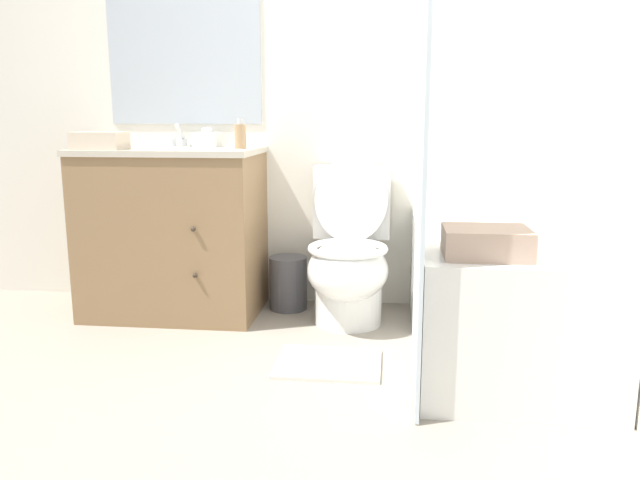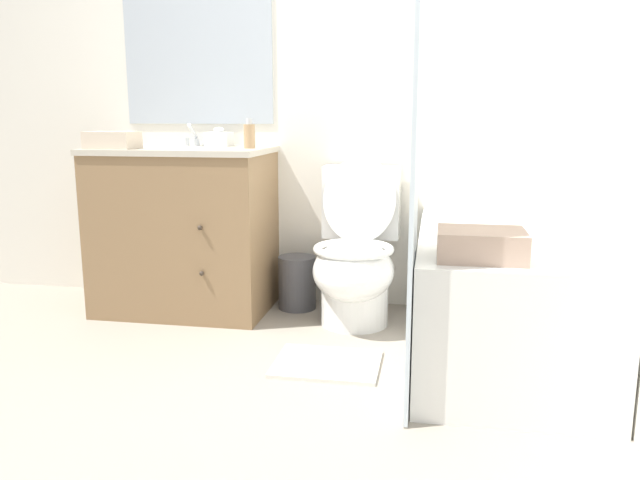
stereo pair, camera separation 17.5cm
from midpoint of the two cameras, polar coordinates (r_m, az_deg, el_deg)
The scene contains 14 objects.
ground_plane at distance 2.17m, azimuth -3.38°, elevation -17.45°, with size 14.00×14.00×0.00m, color gray.
wall_back at distance 3.47m, azimuth 2.73°, elevation 14.72°, with size 8.00×0.06×2.50m.
wall_right at distance 2.75m, azimuth 27.85°, elevation 14.37°, with size 0.05×2.56×2.50m.
vanity_cabinet at distance 3.41m, azimuth -10.82°, elevation 1.06°, with size 0.92×0.60×0.88m.
sink_faucet at distance 3.54m, azimuth -9.95°, elevation 9.03°, with size 0.14×0.12×0.12m.
toilet at distance 3.16m, azimuth 4.88°, elevation -1.60°, with size 0.40×0.65×0.83m.
bathtub at distance 2.85m, azimuth 17.93°, elevation -4.86°, with size 0.72×1.38×0.55m.
shower_curtain at distance 2.21m, azimuth 11.01°, elevation 8.17°, with size 0.02×0.45×1.85m.
wastebasket at distance 3.42m, azimuth -0.64°, elevation -3.91°, with size 0.21×0.21×0.29m.
tissue_box at distance 3.49m, azimuth -7.79°, elevation 9.17°, with size 0.13×0.13×0.10m.
soap_dispenser at distance 3.23m, azimuth -4.92°, elevation 9.52°, with size 0.06×0.06×0.15m.
hand_towel_folded at distance 3.32m, azimuth -17.02°, elevation 8.73°, with size 0.24×0.17×0.09m.
bath_towel_folded at distance 2.28m, azimuth 16.65°, elevation -0.41°, with size 0.30×0.25×0.10m.
bath_mat at distance 2.70m, azimuth 2.54°, elevation -11.24°, with size 0.44×0.36×0.02m.
Camera 2 is at (0.55, -1.83, 1.04)m, focal length 35.00 mm.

